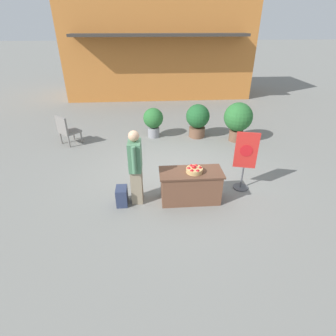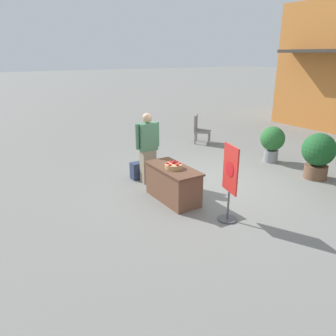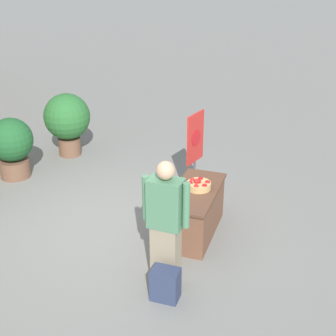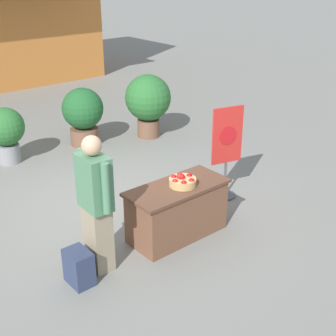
{
  "view_description": "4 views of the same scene",
  "coord_description": "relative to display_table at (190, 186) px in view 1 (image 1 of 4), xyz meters",
  "views": [
    {
      "loc": [
        -0.64,
        -5.96,
        3.56
      ],
      "look_at": [
        -0.25,
        -0.88,
        0.73
      ],
      "focal_mm": 28.0,
      "sensor_mm": 36.0,
      "label": 1
    },
    {
      "loc": [
        5.63,
        -4.6,
        2.96
      ],
      "look_at": [
        -0.27,
        -0.9,
        0.53
      ],
      "focal_mm": 35.0,
      "sensor_mm": 36.0,
      "label": 2
    },
    {
      "loc": [
        -5.6,
        -2.63,
        3.91
      ],
      "look_at": [
        0.6,
        -0.55,
        0.85
      ],
      "focal_mm": 50.0,
      "sensor_mm": 36.0,
      "label": 3
    },
    {
      "loc": [
        -3.33,
        -5.16,
        3.41
      ],
      "look_at": [
        0.64,
        -0.43,
        0.65
      ],
      "focal_mm": 50.0,
      "sensor_mm": 36.0,
      "label": 4
    }
  ],
  "objects": [
    {
      "name": "potted_plant_far_left",
      "position": [
        0.81,
        3.74,
        0.28
      ],
      "size": [
        0.81,
        0.81,
        1.15
      ],
      "color": "brown",
      "rests_on": "ground_plane"
    },
    {
      "name": "storefront_building",
      "position": [
        -0.22,
        10.41,
        2.11
      ],
      "size": [
        9.34,
        4.48,
        4.96
      ],
      "color": "#C67533",
      "rests_on": "ground_plane"
    },
    {
      "name": "apple_basket",
      "position": [
        0.06,
        -0.03,
        0.43
      ],
      "size": [
        0.35,
        0.35,
        0.16
      ],
      "color": "tan",
      "rests_on": "display_table"
    },
    {
      "name": "person_visitor",
      "position": [
        -1.19,
        0.05,
        0.49
      ],
      "size": [
        0.28,
        0.61,
        1.69
      ],
      "rotation": [
        0.0,
        0.0,
        -0.04
      ],
      "color": "gray",
      "rests_on": "ground_plane"
    },
    {
      "name": "ground_plane",
      "position": [
        -0.24,
        1.1,
        -0.37
      ],
      "size": [
        120.0,
        120.0,
        0.0
      ],
      "primitive_type": "plane",
      "color": "slate"
    },
    {
      "name": "backpack",
      "position": [
        -1.53,
        -0.06,
        -0.16
      ],
      "size": [
        0.24,
        0.34,
        0.42
      ],
      "color": "#2D3856",
      "rests_on": "ground_plane"
    },
    {
      "name": "poster_board",
      "position": [
        1.31,
        0.37,
        0.4
      ],
      "size": [
        0.5,
        0.36,
        1.45
      ],
      "rotation": [
        0.0,
        0.0,
        -1.83
      ],
      "color": "#4C4C51",
      "rests_on": "ground_plane"
    },
    {
      "name": "potted_plant_near_right",
      "position": [
        2.07,
        3.29,
        0.41
      ],
      "size": [
        0.94,
        0.94,
        1.3
      ],
      "color": "brown",
      "rests_on": "ground_plane"
    },
    {
      "name": "display_table",
      "position": [
        0.0,
        0.0,
        0.0
      ],
      "size": [
        1.38,
        0.63,
        0.73
      ],
      "color": "brown",
      "rests_on": "ground_plane"
    },
    {
      "name": "patio_chair",
      "position": [
        -3.55,
        3.4,
        0.16
      ],
      "size": [
        0.78,
        0.78,
        0.98
      ],
      "rotation": [
        0.0,
        0.0,
        0.81
      ],
      "color": "gray",
      "rests_on": "ground_plane"
    },
    {
      "name": "potted_plant_far_right",
      "position": [
        -0.72,
        3.84,
        0.24
      ],
      "size": [
        0.69,
        0.69,
        1.03
      ],
      "color": "gray",
      "rests_on": "ground_plane"
    }
  ]
}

